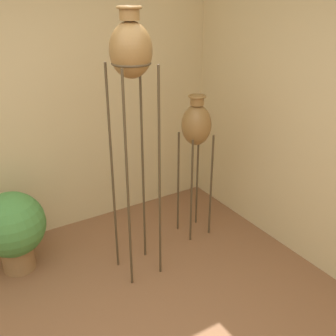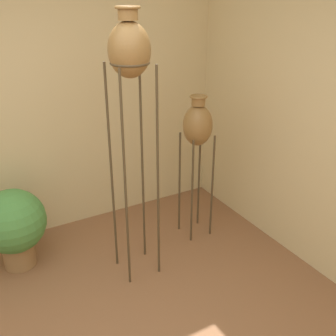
# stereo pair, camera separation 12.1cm
# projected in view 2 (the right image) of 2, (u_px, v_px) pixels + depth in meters

# --- Properties ---
(wall_back) EXTENTS (8.27, 0.06, 2.70)m
(wall_back) POSITION_uv_depth(u_px,v_px,m) (6.00, 105.00, 3.51)
(wall_back) COLOR #D1B784
(wall_back) RESTS_ON ground_plane
(vase_stand_tall) EXTENTS (0.31, 0.31, 2.19)m
(vase_stand_tall) POSITION_uv_depth(u_px,v_px,m) (130.00, 58.00, 2.79)
(vase_stand_tall) COLOR #473823
(vase_stand_tall) RESTS_ON ground_plane
(vase_stand_medium) EXTENTS (0.28, 0.28, 1.43)m
(vase_stand_medium) POSITION_uv_depth(u_px,v_px,m) (198.00, 128.00, 3.62)
(vase_stand_medium) COLOR #473823
(vase_stand_medium) RESTS_ON ground_plane
(potted_plant) EXTENTS (0.57, 0.57, 0.74)m
(potted_plant) POSITION_uv_depth(u_px,v_px,m) (14.00, 224.00, 3.42)
(potted_plant) COLOR olive
(potted_plant) RESTS_ON ground_plane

